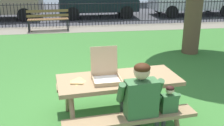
{
  "coord_description": "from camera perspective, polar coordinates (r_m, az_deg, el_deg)",
  "views": [
    {
      "loc": [
        -0.4,
        -3.82,
        2.27
      ],
      "look_at": [
        0.21,
        0.48,
        0.75
      ],
      "focal_mm": 42.31,
      "sensor_mm": 36.0,
      "label": 1
    }
  ],
  "objects": [
    {
      "name": "ground",
      "position": [
        6.14,
        -3.72,
        -2.56
      ],
      "size": [
        28.0,
        11.74,
        0.02
      ],
      "primitive_type": "cube",
      "color": "#39732F"
    },
    {
      "name": "cobblestone_walkway",
      "position": [
        11.1,
        -5.86,
        7.35
      ],
      "size": [
        28.0,
        1.4,
        0.01
      ],
      "primitive_type": "cube",
      "color": "gray"
    },
    {
      "name": "street_asphalt",
      "position": [
        15.73,
        -6.63,
        10.83
      ],
      "size": [
        28.0,
        7.99,
        0.01
      ],
      "primitive_type": "cube",
      "color": "#38383D"
    },
    {
      "name": "picnic_table_foreground",
      "position": [
        3.99,
        1.44,
        -5.56
      ],
      "size": [
        1.95,
        1.67,
        0.79
      ],
      "color": "#967753",
      "rests_on": "ground"
    },
    {
      "name": "pizza_box_open",
      "position": [
        3.85,
        -1.39,
        -1.95
      ],
      "size": [
        0.42,
        0.46,
        0.46
      ],
      "color": "tan",
      "rests_on": "picnic_table_foreground"
    },
    {
      "name": "pizza_slice_on_table",
      "position": [
        3.82,
        -7.38,
        -3.95
      ],
      "size": [
        0.21,
        0.27,
        0.02
      ],
      "color": "#F3D761",
      "rests_on": "picnic_table_foreground"
    },
    {
      "name": "adult_at_table",
      "position": [
        3.57,
        5.75,
        -7.71
      ],
      "size": [
        0.63,
        0.62,
        1.19
      ],
      "color": "#272727",
      "rests_on": "ground"
    },
    {
      "name": "child_at_table",
      "position": [
        3.76,
        11.68,
        -9.09
      ],
      "size": [
        0.34,
        0.33,
        0.84
      ],
      "color": "#4B4B4B",
      "rests_on": "ground"
    },
    {
      "name": "iron_fence_streetside",
      "position": [
        11.7,
        -6.1,
        10.56
      ],
      "size": [
        20.29,
        0.03,
        1.02
      ],
      "color": "black",
      "rests_on": "ground"
    },
    {
      "name": "park_bench_center",
      "position": [
        10.93,
        -13.61,
        8.97
      ],
      "size": [
        1.62,
        0.56,
        0.85
      ],
      "color": "brown",
      "rests_on": "ground"
    }
  ]
}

